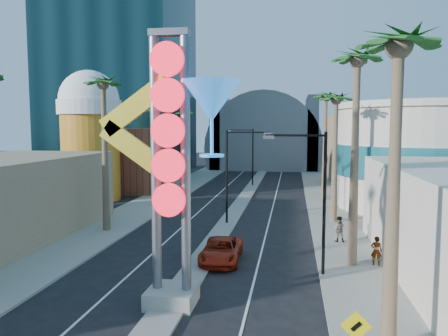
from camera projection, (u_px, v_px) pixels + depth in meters
ground at (152, 335)px, 17.39m from camera, size 240.00×240.00×0.00m
sidewalk_west at (168, 194)px, 53.27m from camera, size 5.00×100.00×0.15m
sidewalk_east at (328, 198)px, 50.32m from camera, size 5.00×100.00×0.15m
median at (248, 192)px, 54.75m from camera, size 1.60×84.00×0.15m
hotel_tower at (121, 21)px, 69.57m from camera, size 20.00×20.00×50.00m
brick_filler_west at (126, 159)px, 56.86m from camera, size 10.00×10.00×8.00m
filler_east at (368, 150)px, 61.62m from camera, size 10.00×20.00×10.00m
beer_mug at (90, 130)px, 48.79m from camera, size 7.00×7.00×14.50m
turquoise_building at (420, 157)px, 43.59m from camera, size 16.60×16.60×10.60m
canopy at (265, 146)px, 87.78m from camera, size 22.00×16.00×22.00m
neon_sign at (188, 148)px, 19.48m from camera, size 6.53×2.60×12.55m
streetlight_0 at (233, 167)px, 36.51m from camera, size 3.79×0.25×8.00m
streetlight_1 at (249, 151)px, 60.28m from camera, size 3.79×0.25×8.00m
streetlight_2 at (316, 190)px, 23.75m from camera, size 3.45×0.25×8.00m
palm_1 at (103, 93)px, 33.49m from camera, size 2.40×2.40×12.70m
palm_2 at (159, 115)px, 47.39m from camera, size 2.40×2.40×11.20m
palm_3 at (186, 118)px, 59.19m from camera, size 2.40×2.40×11.20m
palm_4 at (398, 65)px, 15.01m from camera, size 2.40×2.40×12.20m
palm_5 at (357, 74)px, 24.75m from camera, size 2.40×2.40×13.20m
palm_6 at (336, 107)px, 36.68m from camera, size 2.40×2.40×11.70m
palm_7 at (326, 104)px, 48.39m from camera, size 2.40×2.40×12.70m
red_pickup at (221, 250)px, 26.81m from camera, size 2.44×5.05×1.39m
pedestrian_a at (376, 251)px, 25.57m from camera, size 0.69×0.51×1.74m
pedestrian_b at (339, 229)px, 30.85m from camera, size 0.90×0.71×1.82m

